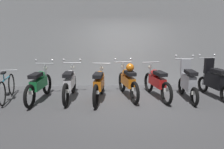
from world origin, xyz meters
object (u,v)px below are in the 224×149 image
object	(u,v)px
motorbike_slot_1	(70,83)
motorbike_slot_3	(128,80)
motorbike_slot_4	(157,82)
motorbike_slot_5	(188,82)
motorbike_slot_6	(214,80)
bicycle	(7,88)
motorbike_slot_2	(99,84)
motorbike_slot_0	(39,84)

from	to	relation	value
motorbike_slot_1	motorbike_slot_3	bearing A→B (deg)	3.47
motorbike_slot_4	motorbike_slot_5	bearing A→B (deg)	-11.53
motorbike_slot_3	motorbike_slot_6	xyz separation A→B (m)	(2.63, -0.09, -0.00)
motorbike_slot_4	bicycle	size ratio (longest dim) A/B	1.13
motorbike_slot_2	motorbike_slot_6	xyz separation A→B (m)	(3.50, 0.16, 0.04)
motorbike_slot_4	motorbike_slot_6	bearing A→B (deg)	-0.59
motorbike_slot_1	motorbike_slot_6	world-z (taller)	motorbike_slot_6
motorbike_slot_5	motorbike_slot_3	bearing A→B (deg)	171.70
motorbike_slot_1	motorbike_slot_4	distance (m)	2.62
motorbike_slot_1	motorbike_slot_5	xyz separation A→B (m)	(3.51, -0.15, 0.04)
motorbike_slot_0	bicycle	size ratio (longest dim) A/B	1.14
motorbike_slot_3	motorbike_slot_4	distance (m)	0.88
motorbike_slot_6	motorbike_slot_0	bearing A→B (deg)	-178.72
motorbike_slot_3	bicycle	xyz separation A→B (m)	(-3.60, -0.14, -0.17)
motorbike_slot_3	motorbike_slot_6	bearing A→B (deg)	-2.06
motorbike_slot_6	bicycle	distance (m)	6.22
motorbike_slot_6	motorbike_slot_5	bearing A→B (deg)	-169.45
motorbike_slot_4	motorbike_slot_5	size ratio (longest dim) A/B	1.15
bicycle	motorbike_slot_6	bearing A→B (deg)	0.42
motorbike_slot_2	motorbike_slot_3	distance (m)	0.91
motorbike_slot_3	motorbike_slot_1	bearing A→B (deg)	-176.53
motorbike_slot_0	motorbike_slot_1	world-z (taller)	same
motorbike_slot_1	motorbike_slot_6	size ratio (longest dim) A/B	1.17
motorbike_slot_0	motorbike_slot_3	size ratio (longest dim) A/B	1.01
motorbike_slot_0	motorbike_slot_6	world-z (taller)	motorbike_slot_6
motorbike_slot_5	motorbike_slot_6	xyz separation A→B (m)	(0.87, 0.16, 0.00)
motorbike_slot_2	motorbike_slot_4	distance (m)	1.75
motorbike_slot_6	bicycle	bearing A→B (deg)	-179.58
motorbike_slot_0	bicycle	world-z (taller)	motorbike_slot_0
motorbike_slot_1	bicycle	size ratio (longest dim) A/B	1.14
motorbike_slot_4	motorbike_slot_0	bearing A→B (deg)	-177.78
motorbike_slot_2	bicycle	xyz separation A→B (m)	(-2.72, 0.11, -0.13)
motorbike_slot_0	bicycle	bearing A→B (deg)	175.77
motorbike_slot_1	motorbike_slot_4	world-z (taller)	motorbike_slot_1
bicycle	motorbike_slot_1	bearing A→B (deg)	1.05
motorbike_slot_3	motorbike_slot_0	bearing A→B (deg)	-175.38
motorbike_slot_2	motorbike_slot_5	bearing A→B (deg)	-0.06
motorbike_slot_3	motorbike_slot_6	distance (m)	2.63
motorbike_slot_3	motorbike_slot_5	world-z (taller)	motorbike_slot_5
motorbike_slot_0	motorbike_slot_5	world-z (taller)	motorbike_slot_5
motorbike_slot_2	motorbike_slot_3	bearing A→B (deg)	16.20
motorbike_slot_2	motorbike_slot_6	size ratio (longest dim) A/B	1.16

